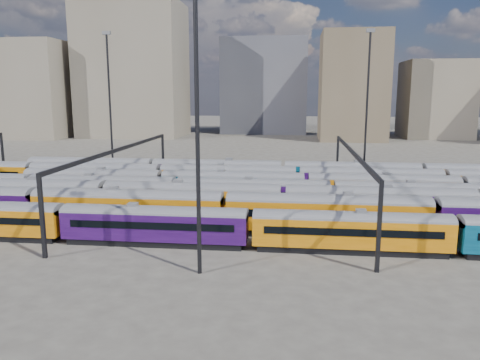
# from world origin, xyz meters

# --- Properties ---
(ground) EXTENTS (500.00, 500.00, 0.00)m
(ground) POSITION_xyz_m (0.00, 0.00, 0.00)
(ground) COLOR #403B36
(ground) RESTS_ON ground
(rake_0) EXTENTS (134.34, 2.81, 4.72)m
(rake_0) POSITION_xyz_m (-10.98, -15.00, 2.48)
(rake_0) COLOR black
(rake_0) RESTS_ON ground
(rake_1) EXTENTS (130.61, 3.18, 5.37)m
(rake_1) POSITION_xyz_m (17.28, -10.00, 2.82)
(rake_1) COLOR black
(rake_1) RESTS_ON ground
(rake_2) EXTENTS (130.19, 3.17, 5.35)m
(rake_2) POSITION_xyz_m (-20.20, -5.00, 2.81)
(rake_2) COLOR black
(rake_2) RESTS_ON ground
(rake_3) EXTENTS (141.17, 2.95, 4.96)m
(rake_3) POSITION_xyz_m (-2.47, 0.00, 2.61)
(rake_3) COLOR black
(rake_3) RESTS_ON ground
(rake_4) EXTENTS (101.83, 2.98, 5.02)m
(rake_4) POSITION_xyz_m (14.78, 5.00, 2.64)
(rake_4) COLOR black
(rake_4) RESTS_ON ground
(rake_5) EXTENTS (146.00, 3.05, 5.14)m
(rake_5) POSITION_xyz_m (-7.10, 10.00, 2.70)
(rake_5) COLOR black
(rake_5) RESTS_ON ground
(rake_6) EXTENTS (106.40, 3.12, 5.25)m
(rake_6) POSITION_xyz_m (11.76, 15.00, 2.76)
(rake_6) COLOR black
(rake_6) RESTS_ON ground
(gantry_1) EXTENTS (0.35, 40.35, 8.03)m
(gantry_1) POSITION_xyz_m (-20.00, 0.00, 6.79)
(gantry_1) COLOR black
(gantry_1) RESTS_ON ground
(gantry_2) EXTENTS (0.35, 40.35, 8.03)m
(gantry_2) POSITION_xyz_m (10.00, 0.00, 6.79)
(gantry_2) COLOR black
(gantry_2) RESTS_ON ground
(mast_1) EXTENTS (1.40, 0.50, 25.60)m
(mast_1) POSITION_xyz_m (-30.00, 22.00, 13.97)
(mast_1) COLOR black
(mast_1) RESTS_ON ground
(mast_2) EXTENTS (1.40, 0.50, 25.60)m
(mast_2) POSITION_xyz_m (-5.00, -22.00, 13.97)
(mast_2) COLOR black
(mast_2) RESTS_ON ground
(mast_3) EXTENTS (1.40, 0.50, 25.60)m
(mast_3) POSITION_xyz_m (15.00, 24.00, 13.97)
(mast_3) COLOR black
(mast_3) RESTS_ON ground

